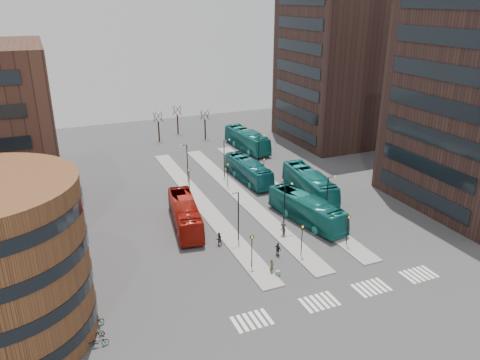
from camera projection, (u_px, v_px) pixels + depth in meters
name	position (u px, v px, depth m)	size (l,w,h in m)	color
ground	(354.00, 325.00, 40.98)	(160.00, 160.00, 0.00)	#313134
island_left	(201.00, 203.00, 65.21)	(2.50, 45.00, 0.15)	gray
island_mid	(241.00, 196.00, 67.40)	(2.50, 45.00, 0.15)	gray
island_right	(278.00, 190.00, 69.58)	(2.50, 45.00, 0.15)	gray
suitcase	(278.00, 273.00, 48.06)	(0.46, 0.37, 0.57)	#1D4EA1
red_bus	(185.00, 214.00, 58.02)	(2.85, 12.20, 3.40)	maroon
teal_bus_a	(306.00, 209.00, 59.23)	(2.93, 12.51, 3.48)	#146460
teal_bus_b	(248.00, 170.00, 72.69)	(2.82, 12.03, 3.35)	#135D63
teal_bus_c	(309.00, 183.00, 67.19)	(3.06, 13.08, 3.64)	#166E6E
teal_bus_d	(247.00, 140.00, 87.81)	(3.09, 13.22, 3.68)	#156D6A
traveller	(272.00, 266.00, 48.39)	(0.59, 0.39, 1.62)	#4C492D
commuter_a	(219.00, 239.00, 53.85)	(0.78, 0.61, 1.61)	black
commuter_b	(278.00, 249.00, 51.66)	(0.93, 0.39, 1.58)	black
commuter_c	(283.00, 230.00, 55.87)	(1.10, 0.63, 1.71)	black
bicycle_near	(98.00, 342.00, 38.21)	(0.62, 1.78, 0.93)	gray
bicycle_mid	(96.00, 332.00, 39.36)	(0.41, 1.47, 0.88)	gray
bicycle_far	(94.00, 324.00, 40.34)	(0.67, 1.91, 1.00)	gray
crosswalk_stripes	(344.00, 295.00, 45.04)	(22.35, 2.40, 0.01)	silver
tower_far	(343.00, 63.00, 90.03)	(20.12, 20.00, 30.00)	#32201C
sign_poles	(259.00, 199.00, 60.40)	(12.45, 22.12, 3.65)	black
lamp_posts	(251.00, 177.00, 64.64)	(14.04, 20.24, 6.12)	black
bare_trees	(180.00, 125.00, 94.68)	(10.97, 8.14, 5.90)	black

